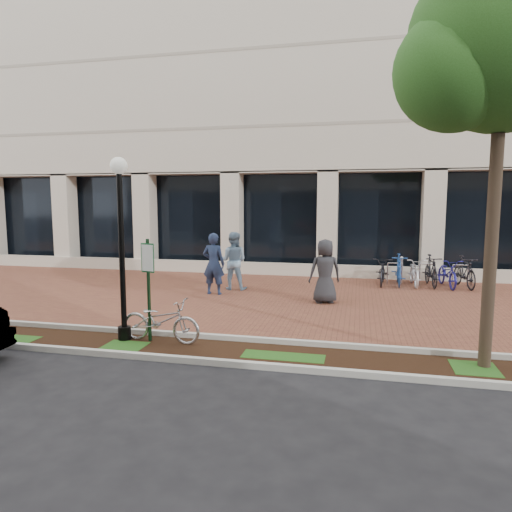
% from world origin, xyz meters
% --- Properties ---
extents(ground, '(120.00, 120.00, 0.00)m').
position_xyz_m(ground, '(0.00, 0.00, 0.00)').
color(ground, black).
rests_on(ground, ground).
extents(brick_plaza, '(40.00, 9.00, 0.01)m').
position_xyz_m(brick_plaza, '(0.00, 0.00, 0.01)').
color(brick_plaza, brown).
rests_on(brick_plaza, ground).
extents(planting_strip, '(40.00, 1.50, 0.01)m').
position_xyz_m(planting_strip, '(0.00, -5.25, 0.01)').
color(planting_strip, black).
rests_on(planting_strip, ground).
extents(curb_plaza_side, '(40.00, 0.12, 0.12)m').
position_xyz_m(curb_plaza_side, '(0.00, -4.50, 0.06)').
color(curb_plaza_side, '#BAB9AF').
rests_on(curb_plaza_side, ground).
extents(curb_street_side, '(40.00, 0.12, 0.12)m').
position_xyz_m(curb_street_side, '(0.00, -6.00, 0.06)').
color(curb_street_side, '#BAB9AF').
rests_on(curb_street_side, ground).
extents(near_office_building, '(40.00, 12.12, 16.00)m').
position_xyz_m(near_office_building, '(0.00, 10.47, 10.05)').
color(near_office_building, beige).
rests_on(near_office_building, ground).
extents(parking_sign, '(0.34, 0.07, 2.22)m').
position_xyz_m(parking_sign, '(-1.08, -4.94, 1.43)').
color(parking_sign, '#14371C').
rests_on(parking_sign, ground).
extents(lamppost, '(0.36, 0.36, 3.92)m').
position_xyz_m(lamppost, '(-1.67, -4.95, 2.22)').
color(lamppost, black).
rests_on(lamppost, ground).
extents(street_tree, '(3.78, 3.15, 7.31)m').
position_xyz_m(street_tree, '(5.60, -4.95, 5.53)').
color(street_tree, '#433226').
rests_on(street_tree, ground).
extents(locked_bicycle, '(1.85, 0.76, 0.95)m').
position_xyz_m(locked_bicycle, '(-0.82, -4.92, 0.48)').
color(locked_bicycle, '#B3B3B7').
rests_on(locked_bicycle, ground).
extents(pedestrian_left, '(0.74, 0.50, 2.01)m').
position_xyz_m(pedestrian_left, '(-1.30, 0.18, 1.00)').
color(pedestrian_left, navy).
rests_on(pedestrian_left, ground).
extents(pedestrian_mid, '(0.99, 0.79, 1.98)m').
position_xyz_m(pedestrian_mid, '(-0.91, 1.13, 0.99)').
color(pedestrian_mid, '#7B9DB8').
rests_on(pedestrian_mid, ground).
extents(pedestrian_right, '(1.07, 0.86, 1.91)m').
position_xyz_m(pedestrian_right, '(2.30, -0.31, 0.95)').
color(pedestrian_right, '#26272B').
rests_on(pedestrian_right, ground).
extents(bollard, '(0.12, 0.12, 1.04)m').
position_xyz_m(bollard, '(4.78, 3.35, 0.53)').
color(bollard, '#AEAEB2').
rests_on(bollard, ground).
extents(bike_rack_cluster, '(3.59, 1.99, 1.12)m').
position_xyz_m(bike_rack_cluster, '(5.48, 3.21, 0.53)').
color(bike_rack_cluster, black).
rests_on(bike_rack_cluster, ground).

